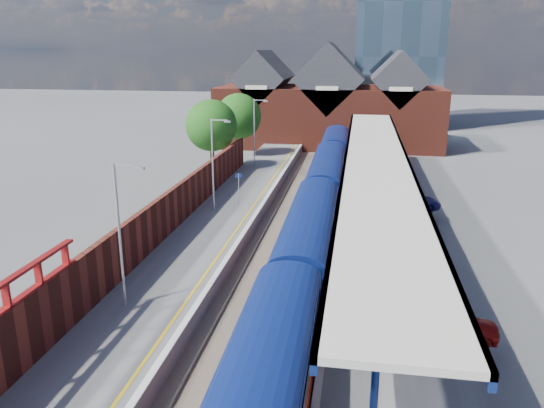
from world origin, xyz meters
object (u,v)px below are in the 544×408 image
at_px(platform_sign, 239,183).
at_px(lamp_post_b, 122,227).
at_px(train, 320,196).
at_px(lamp_post_c, 214,159).
at_px(parked_car_silver, 402,287).
at_px(lamp_post_d, 256,129).
at_px(parked_car_dark, 412,345).
at_px(parked_car_red, 452,323).
at_px(parked_car_blue, 412,201).

bearing_deg(platform_sign, lamp_post_b, -94.33).
bearing_deg(train, lamp_post_b, -114.46).
bearing_deg(lamp_post_c, parked_car_silver, -45.06).
distance_m(lamp_post_d, parked_car_silver, 31.99).
bearing_deg(train, parked_car_dark, -75.11).
xyz_separation_m(lamp_post_c, parked_car_silver, (13.01, -13.03, -3.36)).
relative_size(lamp_post_d, platform_sign, 2.80).
bearing_deg(parked_car_dark, parked_car_red, -66.99).
relative_size(lamp_post_b, parked_car_blue, 1.63).
bearing_deg(train, parked_car_silver, -70.18).
height_order(lamp_post_c, parked_car_silver, lamp_post_c).
xyz_separation_m(lamp_post_c, parked_car_blue, (14.86, 2.84, -3.40)).
distance_m(platform_sign, parked_car_red, 22.86).
distance_m(train, platform_sign, 6.56).
relative_size(lamp_post_b, parked_car_silver, 1.83).
height_order(platform_sign, parked_car_blue, platform_sign).
xyz_separation_m(parked_car_red, parked_car_dark, (-1.81, -1.88, -0.10)).
distance_m(train, lamp_post_c, 8.46).
relative_size(lamp_post_b, lamp_post_d, 1.00).
bearing_deg(parked_car_silver, train, -3.30).
xyz_separation_m(lamp_post_c, parked_car_dark, (13.06, -18.30, -3.44)).
distance_m(lamp_post_c, parked_car_silver, 18.72).
xyz_separation_m(parked_car_red, parked_car_silver, (-1.85, 3.38, -0.02)).
relative_size(lamp_post_b, platform_sign, 2.80).
bearing_deg(lamp_post_c, parked_car_blue, 10.83).
bearing_deg(parked_car_red, parked_car_dark, 141.88).
bearing_deg(lamp_post_d, parked_car_silver, -65.87).
relative_size(lamp_post_c, parked_car_red, 1.83).
bearing_deg(lamp_post_b, parked_car_dark, -9.98).
distance_m(parked_car_red, parked_car_blue, 19.26).
bearing_deg(parked_car_blue, parked_car_dark, 173.02).
distance_m(train, parked_car_blue, 7.20).
xyz_separation_m(lamp_post_c, platform_sign, (1.36, 2.00, -2.30)).
height_order(parked_car_dark, parked_car_blue, parked_car_blue).
height_order(lamp_post_c, parked_car_blue, lamp_post_c).
relative_size(train, parked_car_dark, 17.22).
relative_size(lamp_post_c, lamp_post_d, 1.00).
distance_m(lamp_post_d, platform_sign, 14.25).
xyz_separation_m(platform_sign, parked_car_silver, (11.65, -15.03, -1.06)).
height_order(parked_car_red, parked_car_dark, parked_car_red).
distance_m(lamp_post_b, parked_car_silver, 13.76).
bearing_deg(parked_car_dark, lamp_post_c, 12.34).
bearing_deg(lamp_post_d, platform_sign, -84.44).
distance_m(lamp_post_b, parked_car_blue, 24.24).
xyz_separation_m(lamp_post_b, parked_car_blue, (14.86, 18.84, -3.40)).
relative_size(lamp_post_d, parked_car_blue, 1.63).
bearing_deg(parked_car_silver, lamp_post_d, 1.02).
bearing_deg(lamp_post_c, train, 9.16).
bearing_deg(parked_car_dark, train, -8.28).
relative_size(parked_car_red, parked_car_blue, 0.89).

